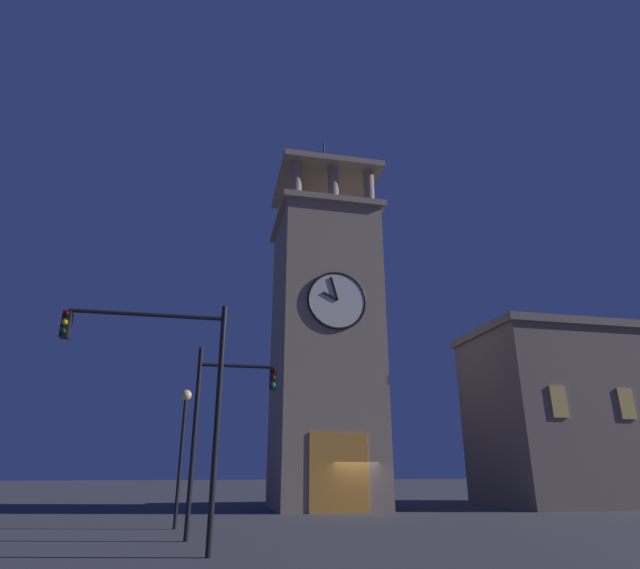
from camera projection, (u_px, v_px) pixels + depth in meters
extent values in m
plane|color=#424247|center=(357.00, 513.00, 26.41)|extent=(200.00, 200.00, 0.00)
cube|color=gray|center=(324.00, 354.00, 32.39)|extent=(6.10, 6.76, 18.09)
cube|color=gray|center=(324.00, 223.00, 35.56)|extent=(6.70, 7.36, 0.40)
cylinder|color=gray|center=(369.00, 188.00, 33.99)|extent=(0.70, 0.70, 2.55)
cylinder|color=gray|center=(333.00, 184.00, 33.51)|extent=(0.70, 0.70, 2.55)
cylinder|color=gray|center=(296.00, 180.00, 33.03)|extent=(0.70, 0.70, 2.55)
cylinder|color=gray|center=(347.00, 225.00, 39.10)|extent=(0.70, 0.70, 2.55)
cylinder|color=gray|center=(316.00, 222.00, 38.62)|extent=(0.70, 0.70, 2.55)
cylinder|color=gray|center=(284.00, 219.00, 38.14)|extent=(0.70, 0.70, 2.55)
cube|color=gray|center=(324.00, 186.00, 36.57)|extent=(6.70, 7.36, 0.40)
cylinder|color=black|center=(324.00, 163.00, 37.23)|extent=(0.12, 0.12, 3.42)
cylinder|color=silver|center=(337.00, 301.00, 30.07)|extent=(3.43, 0.12, 3.43)
torus|color=black|center=(337.00, 300.00, 30.05)|extent=(3.59, 0.16, 3.59)
cube|color=black|center=(330.00, 296.00, 29.97)|extent=(0.90, 0.06, 0.52)
cube|color=black|center=(334.00, 289.00, 30.18)|extent=(0.50, 0.06, 1.44)
cube|color=orange|center=(339.00, 472.00, 26.92)|extent=(3.20, 0.24, 4.00)
cube|color=#75665B|center=(613.00, 419.00, 33.93)|extent=(18.06, 7.62, 10.52)
cube|color=#75665B|center=(597.00, 339.00, 35.82)|extent=(18.46, 8.02, 0.50)
cube|color=#E0B259|center=(626.00, 404.00, 30.12)|extent=(1.00, 0.12, 1.80)
cube|color=#E0B259|center=(559.00, 402.00, 29.23)|extent=(1.00, 0.12, 1.80)
cylinder|color=black|center=(194.00, 439.00, 16.88)|extent=(0.16, 0.16, 6.13)
cylinder|color=black|center=(237.00, 366.00, 17.98)|extent=(2.56, 0.12, 0.12)
cube|color=black|center=(273.00, 379.00, 18.09)|extent=(0.22, 0.30, 0.75)
sphere|color=#360505|center=(274.00, 371.00, 18.02)|extent=(0.16, 0.16, 0.16)
sphere|color=#392705|center=(273.00, 378.00, 17.93)|extent=(0.16, 0.16, 0.16)
sphere|color=#18C154|center=(273.00, 385.00, 17.85)|extent=(0.16, 0.16, 0.16)
cylinder|color=black|center=(217.00, 422.00, 14.02)|extent=(0.16, 0.16, 6.66)
cylinder|color=black|center=(149.00, 315.00, 14.61)|extent=(4.26, 0.12, 0.12)
cube|color=black|center=(66.00, 325.00, 14.05)|extent=(0.22, 0.30, 0.75)
sphere|color=#360505|center=(66.00, 313.00, 13.98)|extent=(0.16, 0.16, 0.16)
sphere|color=orange|center=(65.00, 322.00, 13.89)|extent=(0.16, 0.16, 0.16)
sphere|color=#063316|center=(63.00, 331.00, 13.81)|extent=(0.16, 0.16, 0.16)
cylinder|color=black|center=(180.00, 462.00, 19.95)|extent=(0.14, 0.14, 4.75)
sphere|color=#F9DB8C|center=(186.00, 395.00, 20.83)|extent=(0.44, 0.44, 0.44)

